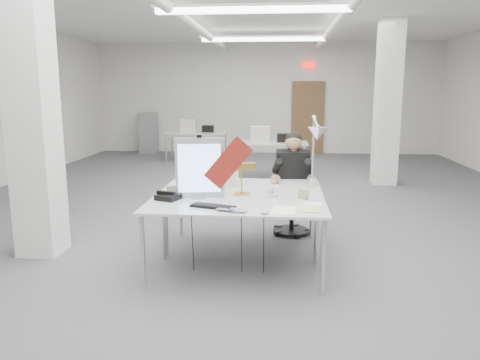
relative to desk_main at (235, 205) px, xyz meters
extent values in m
cube|color=#4E4D50|center=(0.00, 2.50, -0.75)|extent=(10.00, 14.00, 0.02)
cube|color=silver|center=(0.00, 9.51, 0.86)|extent=(10.00, 0.02, 3.20)
cube|color=white|center=(-2.30, 0.50, 0.86)|extent=(0.45, 0.45, 3.20)
cube|color=white|center=(2.50, 5.00, 0.86)|extent=(0.45, 0.45, 3.20)
cube|color=brown|center=(1.20, 9.44, 0.31)|extent=(0.95, 0.08, 2.10)
cube|color=red|center=(1.20, 9.40, 1.81)|extent=(0.32, 0.06, 0.16)
cylinder|color=silver|center=(-1.20, 2.50, 2.28)|extent=(0.16, 13.60, 0.16)
cylinder|color=silver|center=(1.40, 2.50, 2.28)|extent=(0.16, 13.60, 0.16)
cube|color=white|center=(0.00, 2.50, 2.24)|extent=(2.80, 0.14, 0.08)
cube|color=white|center=(0.00, 6.50, 2.24)|extent=(2.80, 0.14, 0.08)
cube|color=silver|center=(0.00, 0.00, 0.00)|extent=(1.80, 0.90, 0.02)
cube|color=silver|center=(0.00, 0.90, 0.00)|extent=(1.80, 0.90, 0.02)
cube|color=silver|center=(0.20, 5.50, 0.00)|extent=(1.60, 0.80, 0.02)
cube|color=silver|center=(-1.80, 7.70, 0.00)|extent=(1.60, 0.80, 0.02)
cube|color=gray|center=(-3.50, 9.15, -0.14)|extent=(0.45, 0.55, 1.20)
cube|color=#AFAEB3|center=(-0.40, 0.24, 0.33)|extent=(0.51, 0.13, 0.63)
cube|color=maroon|center=(-0.09, 0.21, 0.39)|extent=(0.52, 0.04, 0.55)
cube|color=black|center=(-0.20, -0.17, 0.02)|extent=(0.46, 0.27, 0.02)
imported|color=#BBBCC0|center=(-0.01, -0.34, 0.02)|extent=(0.33, 0.25, 0.02)
ellipsoid|color=#A8A7AC|center=(0.30, -0.37, 0.03)|extent=(0.10, 0.08, 0.03)
cube|color=black|center=(-0.71, 0.11, 0.04)|extent=(0.27, 0.26, 0.05)
cube|color=tan|center=(-0.70, 0.30, 0.06)|extent=(0.13, 0.09, 0.10)
cube|color=tan|center=(0.68, 0.27, 0.06)|extent=(0.12, 0.10, 0.10)
cylinder|color=silver|center=(0.36, 0.34, 0.06)|extent=(0.11, 0.06, 0.11)
cube|color=white|center=(0.48, -0.23, 0.02)|extent=(0.25, 0.34, 0.01)
cube|color=#CECB7B|center=(0.72, -0.16, 0.02)|extent=(0.20, 0.28, 0.01)
cube|color=white|center=(0.76, 0.05, 0.02)|extent=(0.19, 0.13, 0.01)
cube|color=beige|center=(-0.31, 0.94, 0.21)|extent=(0.53, 0.52, 0.39)
camera|label=1|loc=(0.44, -4.48, 1.13)|focal=35.00mm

